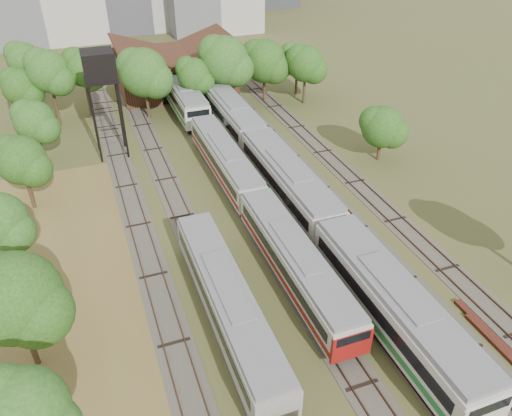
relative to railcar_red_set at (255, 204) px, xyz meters
name	(u,v)px	position (x,y,z in m)	size (l,w,h in m)	color
dry_grass_patch	(83,401)	(-16.00, -13.97, -1.81)	(14.00, 60.00, 0.04)	brown
tracks	(257,201)	(1.33, 3.03, -1.79)	(24.60, 80.00, 0.19)	#4C473D
railcar_red_set	(255,204)	(0.00, 0.00, 0.00)	(2.81, 34.57, 3.47)	black
railcar_green_set	(288,183)	(4.00, 1.87, 0.33)	(3.29, 52.08, 4.08)	black
railcar_rear	(183,97)	(0.00, 27.25, 0.27)	(3.21, 16.08, 3.97)	black
old_grey_coach	(228,303)	(-6.00, -10.98, 0.06)	(2.81, 18.00, 3.47)	black
water_tower	(99,69)	(-10.29, 18.02, 7.91)	(3.34, 3.34, 11.55)	black
rail_pile_near	(512,359)	(10.00, -20.41, -1.69)	(0.55, 8.24, 0.27)	#562418
rail_pile_far	(496,340)	(10.20, -18.85, -1.70)	(0.50, 7.98, 0.26)	#562418
maintenance_shed	(175,70)	(1.00, 36.00, 1.08)	(16.45, 11.55, 7.58)	#3A1B15
tree_band_left	(19,196)	(-18.59, 2.17, 3.65)	(6.45, 76.05, 8.63)	#382616
tree_band_far	(188,66)	(1.04, 27.24, 4.24)	(36.94, 8.43, 9.77)	#382616
tree_band_right	(376,113)	(16.81, 8.02, 3.09)	(5.70, 43.99, 7.86)	#382616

